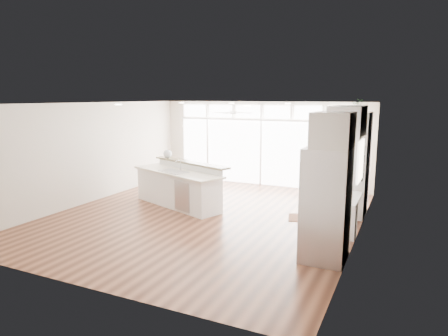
% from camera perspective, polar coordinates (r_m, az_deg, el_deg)
% --- Properties ---
extents(floor, '(7.00, 8.00, 0.02)m').
position_cam_1_polar(floor, '(9.72, -2.73, -6.98)').
color(floor, '#472315').
rests_on(floor, ground).
extents(ceiling, '(7.00, 8.00, 0.02)m').
position_cam_1_polar(ceiling, '(9.29, -2.87, 9.21)').
color(ceiling, white).
rests_on(ceiling, wall_back).
extents(wall_back, '(7.00, 0.04, 2.70)m').
position_cam_1_polar(wall_back, '(13.05, 5.46, 3.50)').
color(wall_back, beige).
rests_on(wall_back, floor).
extents(wall_front, '(7.00, 0.04, 2.70)m').
position_cam_1_polar(wall_front, '(6.24, -20.30, -4.41)').
color(wall_front, beige).
rests_on(wall_front, floor).
extents(wall_left, '(0.04, 8.00, 2.70)m').
position_cam_1_polar(wall_left, '(11.46, -18.48, 2.10)').
color(wall_left, beige).
rests_on(wall_left, floor).
extents(wall_right, '(0.04, 8.00, 2.70)m').
position_cam_1_polar(wall_right, '(8.39, 18.86, -0.71)').
color(wall_right, beige).
rests_on(wall_right, floor).
extents(glass_wall, '(5.80, 0.06, 2.08)m').
position_cam_1_polar(glass_wall, '(13.03, 5.34, 2.16)').
color(glass_wall, white).
rests_on(glass_wall, wall_back).
extents(transom_row, '(5.90, 0.06, 0.40)m').
position_cam_1_polar(transom_row, '(12.91, 5.44, 8.02)').
color(transom_row, white).
rests_on(transom_row, wall_back).
extents(desk_window, '(0.04, 0.85, 0.85)m').
position_cam_1_polar(desk_window, '(8.65, 18.89, 0.96)').
color(desk_window, white).
rests_on(desk_window, wall_right).
extents(ceiling_fan, '(1.16, 1.16, 0.32)m').
position_cam_1_polar(ceiling_fan, '(12.03, 1.33, 8.38)').
color(ceiling_fan, white).
rests_on(ceiling_fan, ceiling).
extents(recessed_lights, '(3.40, 3.00, 0.02)m').
position_cam_1_polar(recessed_lights, '(9.47, -2.30, 9.11)').
color(recessed_lights, beige).
rests_on(recessed_lights, ceiling).
extents(oven_cabinet, '(0.64, 1.20, 2.50)m').
position_cam_1_polar(oven_cabinet, '(10.20, 18.13, 0.62)').
color(oven_cabinet, white).
rests_on(oven_cabinet, floor).
extents(desk_nook, '(0.72, 1.30, 0.76)m').
position_cam_1_polar(desk_nook, '(8.94, 16.35, -6.31)').
color(desk_nook, white).
rests_on(desk_nook, floor).
extents(upper_cabinets, '(0.64, 1.30, 0.64)m').
position_cam_1_polar(upper_cabinets, '(8.60, 17.27, 6.36)').
color(upper_cabinets, white).
rests_on(upper_cabinets, wall_right).
extents(refrigerator, '(0.76, 0.90, 2.00)m').
position_cam_1_polar(refrigerator, '(7.21, 14.38, -5.05)').
color(refrigerator, '#B0AFB4').
rests_on(refrigerator, floor).
extents(fridge_cabinet, '(0.64, 0.90, 0.60)m').
position_cam_1_polar(fridge_cabinet, '(6.98, 15.34, 5.27)').
color(fridge_cabinet, white).
rests_on(fridge_cabinet, wall_right).
extents(framed_photos, '(0.06, 0.22, 0.80)m').
position_cam_1_polar(framed_photos, '(9.28, 19.27, 0.59)').
color(framed_photos, black).
rests_on(framed_photos, wall_right).
extents(kitchen_island, '(3.06, 2.03, 1.14)m').
position_cam_1_polar(kitchen_island, '(10.57, -6.69, -2.39)').
color(kitchen_island, white).
rests_on(kitchen_island, floor).
extents(rug, '(1.04, 0.86, 0.01)m').
position_cam_1_polar(rug, '(9.76, 11.88, -7.02)').
color(rug, '#391D12').
rests_on(rug, floor).
extents(office_chair, '(0.57, 0.54, 0.93)m').
position_cam_1_polar(office_chair, '(9.68, 16.48, -4.55)').
color(office_chair, black).
rests_on(office_chair, floor).
extents(fishbowl, '(0.28, 0.28, 0.24)m').
position_cam_1_polar(fishbowl, '(11.43, -8.06, 2.03)').
color(fishbowl, silver).
rests_on(fishbowl, kitchen_island).
extents(monitor, '(0.16, 0.49, 0.40)m').
position_cam_1_polar(monitor, '(8.81, 16.03, -2.63)').
color(monitor, black).
rests_on(monitor, desk_nook).
extents(keyboard, '(0.12, 0.32, 0.02)m').
position_cam_1_polar(keyboard, '(8.88, 14.88, -3.76)').
color(keyboard, white).
rests_on(keyboard, desk_nook).
extents(potted_plant, '(0.30, 0.33, 0.23)m').
position_cam_1_polar(potted_plant, '(10.08, 18.56, 8.30)').
color(potted_plant, '#315F29').
rests_on(potted_plant, oven_cabinet).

